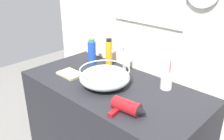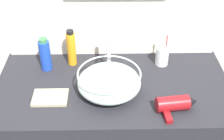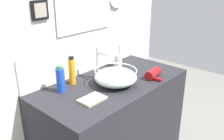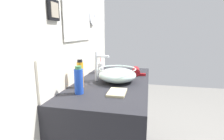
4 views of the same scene
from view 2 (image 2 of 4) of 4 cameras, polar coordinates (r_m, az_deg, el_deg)
back_panel at (r=1.78m, az=-0.00°, el=12.61°), size 1.94×0.10×2.45m
glass_bowl_sink at (r=1.58m, az=-0.52°, el=-2.19°), size 0.32×0.32×0.12m
faucet at (r=1.67m, az=-0.61°, el=3.91°), size 0.02×0.13×0.26m
hair_drier at (r=1.53m, az=11.54°, el=-6.09°), size 0.21×0.15×0.07m
toothbrush_cup at (r=1.81m, az=9.17°, el=2.58°), size 0.07×0.07×0.21m
spray_bottle at (r=1.76m, az=-12.13°, el=2.75°), size 0.06×0.06×0.20m
soap_dispenser at (r=1.77m, az=-7.45°, el=3.99°), size 0.05×0.05×0.22m
hand_towel at (r=1.60m, az=-11.22°, el=-4.97°), size 0.18×0.12×0.02m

